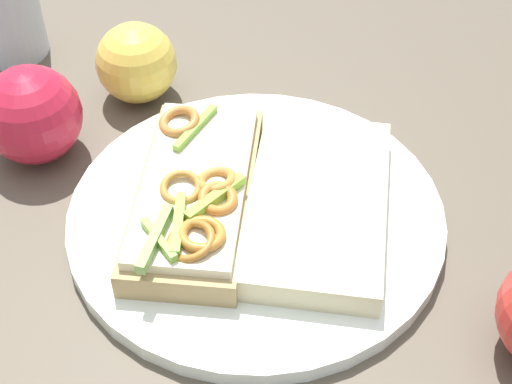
{
  "coord_description": "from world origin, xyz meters",
  "views": [
    {
      "loc": [
        0.4,
        -0.02,
        0.44
      ],
      "look_at": [
        0.0,
        0.0,
        0.03
      ],
      "focal_mm": 53.87,
      "sensor_mm": 36.0,
      "label": 1
    }
  ],
  "objects_px": {
    "bread_slice_side": "(317,205)",
    "drinking_glass": "(5,10)",
    "sandwich": "(195,193)",
    "apple_0": "(32,115)",
    "plate": "(256,217)",
    "apple_3": "(136,63)"
  },
  "relations": [
    {
      "from": "bread_slice_side",
      "to": "drinking_glass",
      "type": "relative_size",
      "value": 1.95
    },
    {
      "from": "sandwich",
      "to": "apple_0",
      "type": "relative_size",
      "value": 2.39
    },
    {
      "from": "sandwich",
      "to": "drinking_glass",
      "type": "relative_size",
      "value": 2.13
    },
    {
      "from": "bread_slice_side",
      "to": "drinking_glass",
      "type": "xyz_separation_m",
      "value": [
        -0.25,
        -0.27,
        0.02
      ]
    },
    {
      "from": "bread_slice_side",
      "to": "drinking_glass",
      "type": "distance_m",
      "value": 0.37
    },
    {
      "from": "sandwich",
      "to": "plate",
      "type": "bearing_deg",
      "value": -87.35
    },
    {
      "from": "apple_3",
      "to": "sandwich",
      "type": "bearing_deg",
      "value": 18.81
    },
    {
      "from": "sandwich",
      "to": "apple_3",
      "type": "relative_size",
      "value": 2.7
    },
    {
      "from": "apple_0",
      "to": "sandwich",
      "type": "bearing_deg",
      "value": 57.61
    },
    {
      "from": "plate",
      "to": "bread_slice_side",
      "type": "distance_m",
      "value": 0.05
    },
    {
      "from": "sandwich",
      "to": "bread_slice_side",
      "type": "height_order",
      "value": "sandwich"
    },
    {
      "from": "plate",
      "to": "apple_0",
      "type": "height_order",
      "value": "apple_0"
    },
    {
      "from": "bread_slice_side",
      "to": "apple_3",
      "type": "bearing_deg",
      "value": 51.4
    },
    {
      "from": "plate",
      "to": "drinking_glass",
      "type": "height_order",
      "value": "drinking_glass"
    },
    {
      "from": "drinking_glass",
      "to": "apple_0",
      "type": "bearing_deg",
      "value": 18.01
    },
    {
      "from": "plate",
      "to": "sandwich",
      "type": "height_order",
      "value": "sandwich"
    },
    {
      "from": "plate",
      "to": "drinking_glass",
      "type": "relative_size",
      "value": 3.13
    },
    {
      "from": "plate",
      "to": "drinking_glass",
      "type": "xyz_separation_m",
      "value": [
        -0.24,
        -0.23,
        0.04
      ]
    },
    {
      "from": "sandwich",
      "to": "drinking_glass",
      "type": "distance_m",
      "value": 0.3
    },
    {
      "from": "plate",
      "to": "sandwich",
      "type": "bearing_deg",
      "value": -95.6
    },
    {
      "from": "bread_slice_side",
      "to": "sandwich",
      "type": "bearing_deg",
      "value": 94.01
    },
    {
      "from": "sandwich",
      "to": "apple_0",
      "type": "height_order",
      "value": "apple_0"
    }
  ]
}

